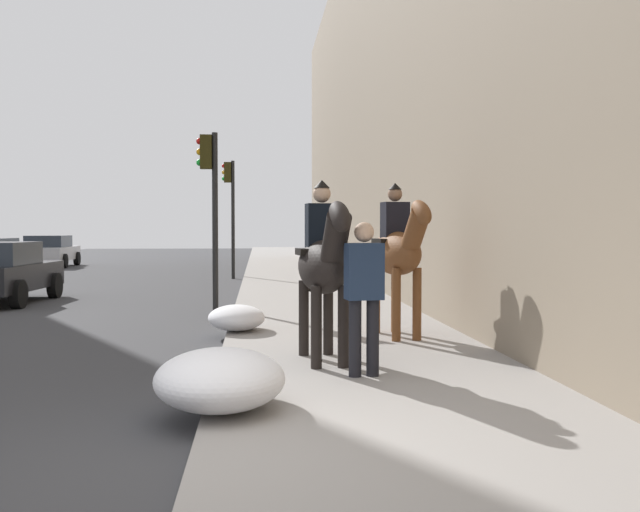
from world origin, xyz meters
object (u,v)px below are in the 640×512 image
car_near_lane (50,250)px  traffic_light_near_curb (211,192)px  pedestrian_greeting (364,288)px  mounted_horse_far (398,251)px  traffic_light_far_curb (230,200)px  mounted_horse_near (324,263)px

car_near_lane → traffic_light_near_curb: (-19.11, -8.54, 1.75)m
pedestrian_greeting → car_near_lane: (26.51, 10.68, -0.34)m
mounted_horse_far → car_near_lane: (23.65, 11.60, -0.66)m
traffic_light_near_curb → traffic_light_far_curb: traffic_light_far_curb is taller
mounted_horse_far → traffic_light_near_curb: bearing=-155.8°
pedestrian_greeting → car_near_lane: pedestrian_greeting is taller
traffic_light_far_curb → pedestrian_greeting: bearing=-173.2°
mounted_horse_near → traffic_light_near_curb: bearing=-170.6°
mounted_horse_far → traffic_light_near_curb: 5.59m
mounted_horse_near → mounted_horse_far: mounted_horse_far is taller
mounted_horse_near → pedestrian_greeting: 0.98m
mounted_horse_near → traffic_light_far_curb: size_ratio=0.54×
mounted_horse_far → pedestrian_greeting: size_ratio=1.36×
mounted_horse_far → traffic_light_near_curb: traffic_light_near_curb is taller
mounted_horse_far → car_near_lane: mounted_horse_far is taller
mounted_horse_far → traffic_light_far_curb: 15.20m
traffic_light_near_curb → mounted_horse_near: bearing=-164.8°
mounted_horse_near → mounted_horse_far: 2.37m
traffic_light_near_curb → traffic_light_far_curb: 10.29m
car_near_lane → traffic_light_far_curb: bearing=-137.2°
pedestrian_greeting → traffic_light_near_curb: (7.40, 2.14, 1.41)m
traffic_light_near_curb → traffic_light_far_curb: bearing=-0.1°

